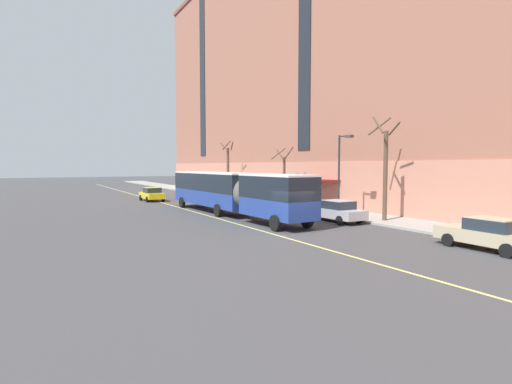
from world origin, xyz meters
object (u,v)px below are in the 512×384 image
(street_lamp, at_px, (341,166))
(fire_hydrant, at_px, (226,194))
(street_tree_mid_block, at_px, (385,169))
(city_bus, at_px, (231,191))
(parked_car_champagne_3, at_px, (489,234))
(street_tree_far_uptown, at_px, (284,176))
(taxi_cab, at_px, (152,194))
(parked_car_silver_0, at_px, (336,211))
(parked_car_champagne_4, at_px, (197,190))
(street_tree_far_downtown, at_px, (228,169))

(street_lamp, relative_size, fire_hydrant, 8.63)
(street_tree_mid_block, height_order, street_lamp, street_tree_mid_block)
(city_bus, bearing_deg, parked_car_champagne_3, -74.74)
(parked_car_champagne_3, height_order, street_lamp, street_lamp)
(fire_hydrant, bearing_deg, street_tree_far_uptown, -84.53)
(taxi_cab, bearing_deg, city_bus, -82.59)
(city_bus, height_order, parked_car_champagne_3, city_bus)
(street_lamp, bearing_deg, fire_hydrant, 90.28)
(city_bus, height_order, parked_car_silver_0, city_bus)
(street_tree_mid_block, height_order, street_tree_far_uptown, street_tree_mid_block)
(parked_car_silver_0, relative_size, parked_car_champagne_4, 0.99)
(parked_car_champagne_4, bearing_deg, street_tree_mid_block, -84.88)
(street_tree_mid_block, bearing_deg, parked_car_champagne_3, -107.52)
(parked_car_silver_0, distance_m, street_tree_mid_block, 4.52)
(taxi_cab, relative_size, street_tree_far_uptown, 0.75)
(street_tree_far_downtown, bearing_deg, fire_hydrant, -124.37)
(taxi_cab, relative_size, street_tree_mid_block, 0.59)
(street_tree_mid_block, distance_m, fire_hydrant, 24.47)
(city_bus, distance_m, street_tree_mid_block, 11.95)
(street_tree_mid_block, relative_size, street_tree_far_downtown, 1.04)
(fire_hydrant, bearing_deg, city_bus, -113.63)
(street_tree_far_downtown, bearing_deg, street_tree_far_uptown, -89.97)
(street_tree_far_uptown, height_order, street_tree_far_downtown, street_tree_far_downtown)
(street_tree_mid_block, bearing_deg, taxi_cab, 111.57)
(taxi_cab, height_order, street_lamp, street_lamp)
(parked_car_champagne_4, distance_m, street_tree_far_downtown, 5.46)
(street_tree_far_uptown, bearing_deg, street_lamp, -95.91)
(parked_car_champagne_3, xyz_separation_m, street_tree_far_uptown, (2.88, 22.08, 2.22))
(taxi_cab, bearing_deg, street_tree_mid_block, -68.43)
(parked_car_silver_0, relative_size, parked_car_champagne_3, 0.97)
(parked_car_champagne_3, relative_size, street_tree_mid_block, 0.64)
(parked_car_champagne_3, relative_size, taxi_cab, 1.09)
(parked_car_champagne_4, relative_size, street_tree_far_uptown, 0.80)
(street_tree_mid_block, relative_size, street_lamp, 1.19)
(street_lamp, height_order, fire_hydrant, street_lamp)
(parked_car_silver_0, bearing_deg, street_tree_far_uptown, 75.78)
(taxi_cab, xyz_separation_m, street_lamp, (8.92, -21.61, 3.23))
(parked_car_champagne_4, relative_size, street_tree_far_downtown, 0.65)
(street_tree_mid_block, distance_m, street_tree_far_downtown, 25.79)
(parked_car_silver_0, xyz_separation_m, fire_hydrant, (1.74, 22.41, -0.29))
(taxi_cab, distance_m, street_tree_mid_block, 27.13)
(parked_car_champagne_3, distance_m, street_lamp, 13.15)
(parked_car_champagne_4, xyz_separation_m, fire_hydrant, (1.57, -5.41, -0.29))
(city_bus, relative_size, taxi_cab, 4.49)
(parked_car_champagne_4, distance_m, street_tree_mid_block, 29.90)
(parked_car_champagne_4, bearing_deg, parked_car_champagne_3, -90.35)
(parked_car_champagne_3, height_order, parked_car_champagne_4, same)
(parked_car_silver_0, xyz_separation_m, taxi_cab, (-7.09, 23.26, -0.00))
(taxi_cab, height_order, street_tree_mid_block, street_tree_mid_block)
(street_tree_far_downtown, bearing_deg, parked_car_silver_0, -96.69)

